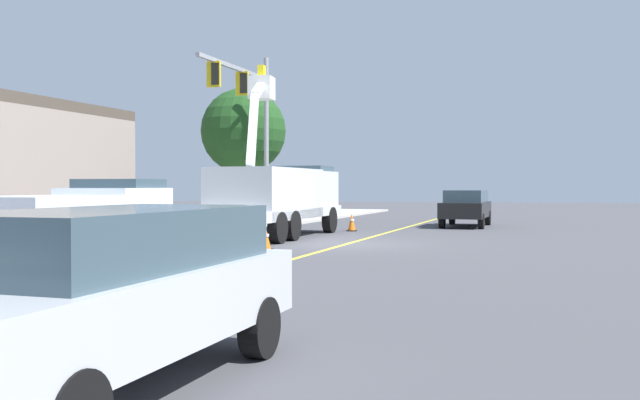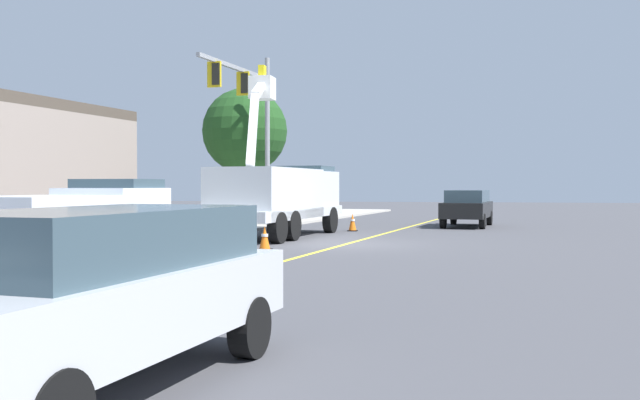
% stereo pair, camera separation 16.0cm
% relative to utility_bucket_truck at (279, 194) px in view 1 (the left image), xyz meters
% --- Properties ---
extents(ground, '(120.00, 120.00, 0.00)m').
position_rel_utility_bucket_truck_xyz_m(ground, '(-3.00, -2.98, -1.60)').
color(ground, '#47474C').
extents(sidewalk_far_side, '(59.95, 11.50, 0.12)m').
position_rel_utility_bucket_truck_xyz_m(sidewalk_far_side, '(-2.05, 4.16, -1.54)').
color(sidewalk_far_side, '#B2ADA3').
rests_on(sidewalk_far_side, ground).
extents(lane_centre_stripe, '(49.58, 6.77, 0.01)m').
position_rel_utility_bucket_truck_xyz_m(lane_centre_stripe, '(-3.00, -2.98, -1.60)').
color(lane_centre_stripe, yellow).
rests_on(lane_centre_stripe, ground).
extents(utility_bucket_truck, '(8.46, 3.56, 6.67)m').
position_rel_utility_bucket_truck_xyz_m(utility_bucket_truck, '(0.00, 0.00, 0.00)').
color(utility_bucket_truck, silver).
rests_on(utility_bucket_truck, ground).
extents(service_pickup_truck, '(5.83, 2.82, 2.06)m').
position_rel_utility_bucket_truck_xyz_m(service_pickup_truck, '(-11.66, 1.53, -0.48)').
color(service_pickup_truck, white).
rests_on(service_pickup_truck, ground).
extents(passing_minivan, '(5.01, 2.52, 1.69)m').
position_rel_utility_bucket_truck_xyz_m(passing_minivan, '(7.98, -6.97, -0.63)').
color(passing_minivan, black).
rests_on(passing_minivan, ground).
extents(trailing_sedan, '(5.01, 2.52, 1.69)m').
position_rel_utility_bucket_truck_xyz_m(trailing_sedan, '(-19.74, -3.27, -0.63)').
color(trailing_sedan, silver).
rests_on(trailing_sedan, ground).
extents(traffic_cone_leading, '(0.40, 0.40, 0.72)m').
position_rel_utility_bucket_truck_xyz_m(traffic_cone_leading, '(-14.16, -0.28, -1.25)').
color(traffic_cone_leading, black).
rests_on(traffic_cone_leading, ground).
extents(traffic_cone_mid_front, '(0.40, 0.40, 0.71)m').
position_rel_utility_bucket_truck_xyz_m(traffic_cone_mid_front, '(-5.51, -0.97, -1.25)').
color(traffic_cone_mid_front, black).
rests_on(traffic_cone_mid_front, ground).
extents(traffic_cone_mid_rear, '(0.40, 0.40, 0.74)m').
position_rel_utility_bucket_truck_xyz_m(traffic_cone_mid_rear, '(3.71, -2.22, -1.24)').
color(traffic_cone_mid_rear, black).
rests_on(traffic_cone_mid_rear, ground).
extents(traffic_signal_mast, '(6.70, 1.10, 7.76)m').
position_rel_utility_bucket_truck_xyz_m(traffic_signal_mast, '(4.09, 2.32, 3.63)').
color(traffic_signal_mast, gray).
rests_on(traffic_signal_mast, ground).
extents(street_tree_right, '(4.20, 4.20, 6.71)m').
position_rel_utility_bucket_truck_xyz_m(street_tree_right, '(8.24, 3.84, 2.99)').
color(street_tree_right, brown).
rests_on(street_tree_right, ground).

